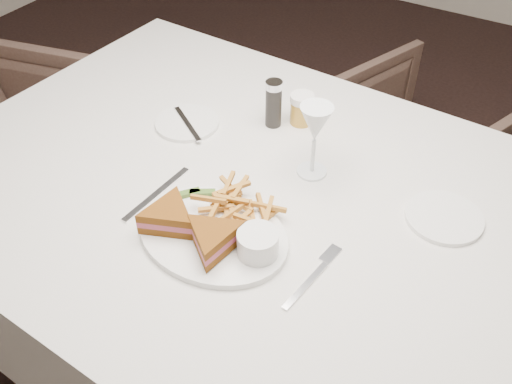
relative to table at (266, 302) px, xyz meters
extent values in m
plane|color=black|center=(-0.20, 0.35, -0.38)|extent=(5.00, 5.00, 0.00)
cube|color=silver|center=(0.00, 0.00, 0.00)|extent=(1.62, 1.13, 0.75)
imported|color=#4D382F|center=(0.09, 0.98, -0.08)|extent=(0.72, 0.70, 0.59)
ellipsoid|color=white|center=(-0.03, -0.16, 0.38)|extent=(0.33, 0.27, 0.01)
cube|color=silver|center=(-0.21, -0.12, 0.38)|extent=(0.03, 0.21, 0.00)
cylinder|color=white|center=(-0.31, 0.13, 0.38)|extent=(0.16, 0.16, 0.01)
cylinder|color=white|center=(0.35, 0.13, 0.38)|extent=(0.16, 0.16, 0.01)
cylinder|color=black|center=(-0.12, 0.24, 0.44)|extent=(0.04, 0.04, 0.12)
cylinder|color=#B6852B|center=(-0.07, 0.28, 0.42)|extent=(0.06, 0.06, 0.08)
cube|color=#3F6122|center=(-0.11, -0.08, 0.40)|extent=(0.06, 0.04, 0.01)
cube|color=#3F6122|center=(-0.14, -0.10, 0.40)|extent=(0.05, 0.05, 0.01)
cylinder|color=white|center=(0.07, -0.16, 0.42)|extent=(0.08, 0.08, 0.05)
camera|label=1|loc=(0.45, -0.79, 1.21)|focal=40.00mm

